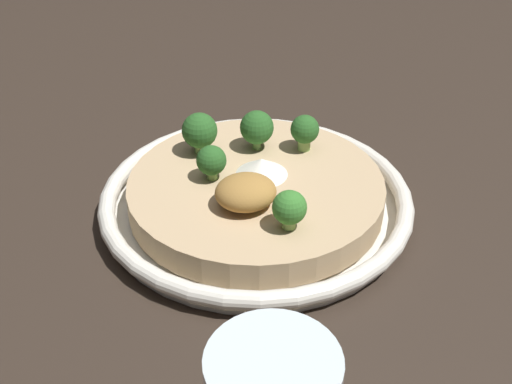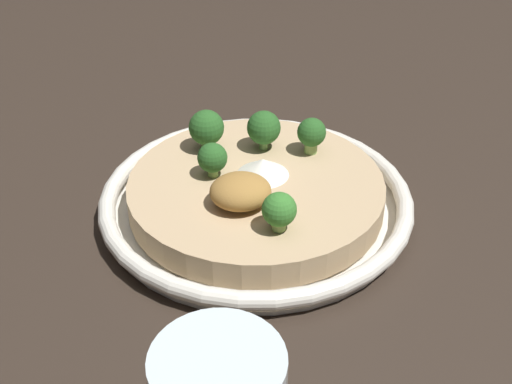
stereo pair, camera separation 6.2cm
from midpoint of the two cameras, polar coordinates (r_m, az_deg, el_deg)
The scene contains 9 objects.
ground_plane at distance 0.66m, azimuth -2.71°, elevation -1.77°, with size 6.00×6.00×0.00m, color #2D231C.
risotto_bowl at distance 0.65m, azimuth -2.75°, elevation -0.51°, with size 0.31×0.31×0.04m.
cheese_sprinkle at distance 0.64m, azimuth -2.28°, elevation 2.19°, with size 0.05×0.05×0.02m.
crispy_onion_garnish at distance 0.59m, azimuth -3.92°, elevation -0.11°, with size 0.06×0.05×0.03m.
broccoli_right at distance 0.67m, azimuth 1.72°, elevation 5.40°, with size 0.03×0.03×0.04m.
broccoli_left at distance 0.63m, azimuth -6.81°, elevation 2.66°, with size 0.03×0.03×0.04m.
broccoli_back_left at distance 0.67m, azimuth -7.69°, elevation 5.29°, with size 0.04×0.04×0.04m.
broccoli_back_right at distance 0.67m, azimuth -2.57°, elevation 5.64°, with size 0.04×0.04×0.04m.
broccoli_front at distance 0.56m, azimuth -0.17°, elevation -1.58°, with size 0.03×0.03×0.04m.
Camera 1 is at (-0.11, -0.52, 0.39)m, focal length 45.00 mm.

